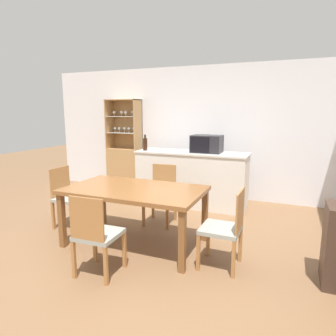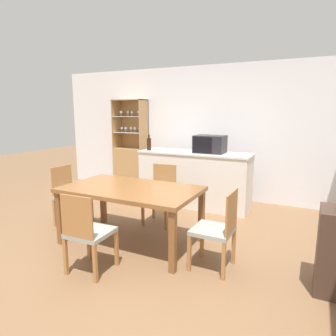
{
  "view_description": "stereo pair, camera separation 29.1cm",
  "coord_description": "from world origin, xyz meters",
  "px_view_note": "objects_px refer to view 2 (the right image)",
  "views": [
    {
      "loc": [
        1.66,
        -3.13,
        1.69
      ],
      "look_at": [
        -0.05,
        0.98,
        0.84
      ],
      "focal_mm": 32.0,
      "sensor_mm": 36.0,
      "label": 1
    },
    {
      "loc": [
        1.92,
        -3.01,
        1.69
      ],
      "look_at": [
        -0.05,
        0.98,
        0.84
      ],
      "focal_mm": 32.0,
      "sensor_mm": 36.0,
      "label": 2
    }
  ],
  "objects_px": {
    "dining_chair_side_right_near": "(217,230)",
    "dining_chair_side_left_far": "(70,195)",
    "microwave": "(210,144)",
    "dining_table": "(131,193)",
    "dining_chair_head_near": "(88,232)",
    "display_cabinet": "(131,162)",
    "dining_chair_head_far": "(161,194)",
    "wine_bottle": "(149,144)"
  },
  "relations": [
    {
      "from": "dining_chair_side_right_near",
      "to": "microwave",
      "type": "distance_m",
      "value": 2.26
    },
    {
      "from": "dining_chair_head_far",
      "to": "dining_chair_side_right_near",
      "type": "height_order",
      "value": "same"
    },
    {
      "from": "dining_table",
      "to": "dining_chair_head_far",
      "type": "relative_size",
      "value": 1.95
    },
    {
      "from": "dining_chair_side_right_near",
      "to": "wine_bottle",
      "type": "height_order",
      "value": "wine_bottle"
    },
    {
      "from": "dining_chair_side_left_far",
      "to": "dining_chair_side_right_near",
      "type": "height_order",
      "value": "same"
    },
    {
      "from": "display_cabinet",
      "to": "dining_chair_side_left_far",
      "type": "height_order",
      "value": "display_cabinet"
    },
    {
      "from": "dining_chair_side_left_far",
      "to": "dining_chair_side_right_near",
      "type": "xyz_separation_m",
      "value": [
        2.36,
        -0.3,
        0.0
      ]
    },
    {
      "from": "dining_chair_head_far",
      "to": "microwave",
      "type": "height_order",
      "value": "microwave"
    },
    {
      "from": "dining_table",
      "to": "dining_chair_head_near",
      "type": "xyz_separation_m",
      "value": [
        0.0,
        -0.82,
        -0.22
      ]
    },
    {
      "from": "dining_chair_side_left_far",
      "to": "dining_chair_side_right_near",
      "type": "bearing_deg",
      "value": 84.26
    },
    {
      "from": "display_cabinet",
      "to": "dining_table",
      "type": "xyz_separation_m",
      "value": [
        1.54,
        -2.36,
        0.07
      ]
    },
    {
      "from": "dining_table",
      "to": "microwave",
      "type": "bearing_deg",
      "value": 77.56
    },
    {
      "from": "dining_chair_head_far",
      "to": "display_cabinet",
      "type": "bearing_deg",
      "value": -48.43
    },
    {
      "from": "dining_chair_side_right_near",
      "to": "dining_chair_head_near",
      "type": "bearing_deg",
      "value": 120.71
    },
    {
      "from": "dining_table",
      "to": "wine_bottle",
      "type": "bearing_deg",
      "value": 112.56
    },
    {
      "from": "dining_table",
      "to": "wine_bottle",
      "type": "height_order",
      "value": "wine_bottle"
    },
    {
      "from": "dining_chair_head_near",
      "to": "display_cabinet",
      "type": "bearing_deg",
      "value": 113.63
    },
    {
      "from": "dining_table",
      "to": "wine_bottle",
      "type": "relative_size",
      "value": 5.9
    },
    {
      "from": "display_cabinet",
      "to": "dining_chair_head_far",
      "type": "xyz_separation_m",
      "value": [
        1.54,
        -1.54,
        -0.15
      ]
    },
    {
      "from": "dining_chair_side_left_far",
      "to": "dining_chair_side_right_near",
      "type": "relative_size",
      "value": 1.0
    },
    {
      "from": "dining_chair_head_near",
      "to": "wine_bottle",
      "type": "relative_size",
      "value": 3.03
    },
    {
      "from": "dining_chair_head_near",
      "to": "dining_chair_side_right_near",
      "type": "xyz_separation_m",
      "value": [
        1.18,
        0.67,
        0.0
      ]
    },
    {
      "from": "display_cabinet",
      "to": "dining_chair_side_right_near",
      "type": "height_order",
      "value": "display_cabinet"
    },
    {
      "from": "display_cabinet",
      "to": "microwave",
      "type": "bearing_deg",
      "value": -14.08
    },
    {
      "from": "dining_table",
      "to": "dining_chair_side_right_near",
      "type": "relative_size",
      "value": 1.95
    },
    {
      "from": "dining_chair_side_right_near",
      "to": "microwave",
      "type": "xyz_separation_m",
      "value": [
        -0.77,
        2.02,
        0.68
      ]
    },
    {
      "from": "dining_chair_head_far",
      "to": "dining_chair_side_left_far",
      "type": "height_order",
      "value": "same"
    },
    {
      "from": "dining_table",
      "to": "microwave",
      "type": "height_order",
      "value": "microwave"
    },
    {
      "from": "display_cabinet",
      "to": "dining_table",
      "type": "bearing_deg",
      "value": -56.85
    },
    {
      "from": "dining_chair_side_right_near",
      "to": "wine_bottle",
      "type": "bearing_deg",
      "value": 46.61
    },
    {
      "from": "dining_table",
      "to": "microwave",
      "type": "distance_m",
      "value": 1.97
    },
    {
      "from": "dining_chair_head_near",
      "to": "dining_table",
      "type": "bearing_deg",
      "value": 87.87
    },
    {
      "from": "wine_bottle",
      "to": "microwave",
      "type": "bearing_deg",
      "value": 8.02
    },
    {
      "from": "dining_chair_head_near",
      "to": "dining_chair_side_right_near",
      "type": "height_order",
      "value": "same"
    },
    {
      "from": "dining_chair_head_far",
      "to": "dining_chair_side_left_far",
      "type": "bearing_deg",
      "value": 26.19
    },
    {
      "from": "microwave",
      "to": "dining_chair_head_near",
      "type": "bearing_deg",
      "value": -98.68
    },
    {
      "from": "dining_table",
      "to": "microwave",
      "type": "xyz_separation_m",
      "value": [
        0.41,
        1.87,
        0.46
      ]
    },
    {
      "from": "display_cabinet",
      "to": "dining_chair_side_right_near",
      "type": "bearing_deg",
      "value": -42.66
    },
    {
      "from": "dining_chair_side_left_far",
      "to": "dining_chair_head_near",
      "type": "bearing_deg",
      "value": 52.16
    },
    {
      "from": "dining_chair_head_far",
      "to": "dining_chair_side_left_far",
      "type": "relative_size",
      "value": 1.0
    },
    {
      "from": "dining_chair_side_right_near",
      "to": "dining_chair_side_left_far",
      "type": "bearing_deg",
      "value": 83.89
    },
    {
      "from": "dining_table",
      "to": "wine_bottle",
      "type": "xyz_separation_m",
      "value": [
        -0.71,
        1.71,
        0.43
      ]
    }
  ]
}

